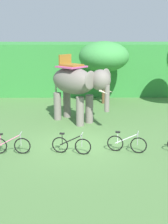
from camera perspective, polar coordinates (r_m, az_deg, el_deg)
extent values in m
plane|color=#4C753D|center=(14.28, -1.27, -6.09)|extent=(80.00, 80.00, 0.00)
cube|color=#338438|center=(26.72, -0.99, 8.26)|extent=(36.00, 6.00, 4.03)
cylinder|color=brown|center=(22.04, 3.60, 4.64)|extent=(0.22, 0.22, 2.39)
ellipsoid|color=#3D8E42|center=(21.76, 3.69, 10.17)|extent=(3.48, 3.48, 2.09)
ellipsoid|color=slate|center=(17.43, -2.06, 5.78)|extent=(3.08, 3.00, 1.50)
cylinder|color=slate|center=(17.42, 0.98, 0.57)|extent=(0.44, 0.44, 1.60)
cylinder|color=slate|center=(16.87, -0.74, 0.09)|extent=(0.44, 0.44, 1.60)
cylinder|color=slate|center=(18.62, -3.17, 1.50)|extent=(0.44, 0.44, 1.60)
cylinder|color=slate|center=(18.11, -4.91, 1.07)|extent=(0.44, 0.44, 1.60)
ellipsoid|color=slate|center=(16.07, 3.06, 5.89)|extent=(1.49, 1.48, 1.10)
ellipsoid|color=slate|center=(16.63, 4.03, 6.35)|extent=(0.69, 0.72, 0.96)
ellipsoid|color=slate|center=(15.69, 1.19, 5.87)|extent=(0.69, 0.72, 0.96)
cylinder|color=slate|center=(15.96, 4.27, 2.52)|extent=(0.26, 0.26, 1.40)
cone|color=beige|center=(16.09, 4.64, 3.88)|extent=(0.49, 0.47, 0.21)
cone|color=beige|center=(15.75, 3.65, 3.66)|extent=(0.49, 0.47, 0.21)
cube|color=#BF4C8C|center=(17.39, -2.33, 8.35)|extent=(1.86, 1.86, 0.08)
cube|color=olive|center=(17.38, -2.33, 8.64)|extent=(1.42, 1.41, 0.10)
cube|color=olive|center=(17.71, -3.51, 9.65)|extent=(0.69, 0.73, 0.56)
cylinder|color=slate|center=(18.51, -5.21, 4.85)|extent=(0.08, 0.08, 0.90)
torus|color=black|center=(13.45, -11.30, -6.13)|extent=(0.71, 0.06, 0.71)
cylinder|color=pink|center=(13.48, -13.55, -5.08)|extent=(0.97, 0.06, 0.54)
cylinder|color=pink|center=(13.57, -15.10, -5.01)|extent=(0.03, 0.03, 0.52)
cube|color=black|center=(13.48, -15.17, -3.97)|extent=(0.20, 0.10, 0.06)
cylinder|color=#9E9EA3|center=(13.36, -11.57, -5.01)|extent=(0.03, 0.03, 0.55)
cylinder|color=#9E9EA3|center=(13.27, -11.63, -3.91)|extent=(0.04, 0.52, 0.03)
torus|color=black|center=(13.33, -4.44, -6.07)|extent=(0.71, 0.19, 0.71)
torus|color=black|center=(13.11, -0.20, -6.39)|extent=(0.71, 0.19, 0.71)
cylinder|color=black|center=(13.13, -2.45, -5.21)|extent=(0.96, 0.24, 0.54)
cylinder|color=black|center=(13.21, -4.04, -5.05)|extent=(0.03, 0.03, 0.52)
cube|color=black|center=(13.13, -4.06, -3.98)|extent=(0.22, 0.14, 0.06)
cylinder|color=#9E9EA3|center=(13.02, -0.41, -5.23)|extent=(0.03, 0.03, 0.55)
cylinder|color=#9E9EA3|center=(12.93, -0.42, -4.10)|extent=(0.14, 0.52, 0.03)
torus|color=black|center=(13.54, 5.77, -5.75)|extent=(0.70, 0.23, 0.71)
torus|color=black|center=(13.45, 10.01, -6.06)|extent=(0.70, 0.23, 0.71)
cylinder|color=silver|center=(13.41, 7.82, -4.90)|extent=(0.95, 0.29, 0.54)
cylinder|color=silver|center=(13.44, 6.22, -4.75)|extent=(0.03, 0.03, 0.52)
cube|color=black|center=(13.36, 6.25, -3.70)|extent=(0.22, 0.15, 0.06)
cylinder|color=#9E9EA3|center=(13.36, 9.85, -4.92)|extent=(0.03, 0.03, 0.55)
cylinder|color=#9E9EA3|center=(13.27, 9.90, -3.82)|extent=(0.16, 0.51, 0.03)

